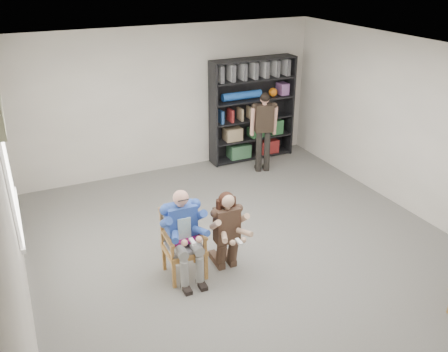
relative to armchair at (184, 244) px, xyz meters
name	(u,v)px	position (x,y,z in m)	size (l,w,h in m)	color
room_shell	(257,166)	(1.06, -0.01, 0.92)	(6.00, 7.00, 2.80)	beige
floor	(254,256)	(1.06, -0.01, -0.48)	(6.00, 7.00, 0.01)	slate
window_left	(7,161)	(-1.89, 0.99, 1.15)	(0.16, 2.00, 1.75)	white
armchair	(184,244)	(0.00, 0.00, 0.00)	(0.56, 0.54, 0.96)	#A6692F
seated_man	(184,234)	(0.00, 0.00, 0.14)	(0.54, 0.75, 1.25)	#30369C
kneeling_woman	(228,232)	(0.58, -0.12, 0.09)	(0.48, 0.77, 1.15)	#3E2921
bookshelf	(252,110)	(2.76, 3.27, 0.57)	(1.80, 0.38, 2.10)	black
standing_man	(264,133)	(2.63, 2.55, 0.32)	(0.49, 0.27, 1.60)	black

